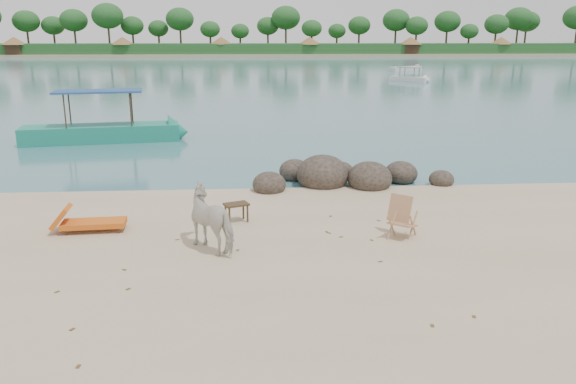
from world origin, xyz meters
name	(u,v)px	position (x,y,z in m)	size (l,w,h in m)	color
water	(253,64)	(0.00, 90.00, 0.00)	(400.00, 400.00, 0.00)	#386871
far_shore	(251,53)	(0.00, 170.00, 0.00)	(420.00, 90.00, 1.40)	tan
far_scenery	(251,43)	(0.03, 136.70, 3.14)	(420.00, 18.00, 9.50)	#1E4C1E
boulders	(340,177)	(2.02, 6.49, 0.23)	(6.29, 2.86, 1.22)	#2D271E
cow	(215,220)	(-1.56, 1.06, 0.67)	(0.73, 1.60, 1.35)	silver
side_table	(237,214)	(-1.14, 2.82, 0.24)	(0.58, 0.38, 0.47)	#372916
lounge_chair	(94,221)	(-4.48, 2.38, 0.27)	(1.82, 0.64, 0.55)	orange
deck_chair	(403,219)	(2.65, 1.44, 0.46)	(0.59, 0.65, 0.92)	tan
boat_near	(99,99)	(-7.38, 14.89, 1.83)	(7.56, 1.70, 3.66)	#197F68
boat_mid	(410,69)	(16.34, 49.56, 1.22)	(4.98, 1.12, 2.44)	silver
boat_far	(406,68)	(21.32, 69.05, 0.35)	(5.99, 1.35, 0.70)	silver
dead_leaves	(274,264)	(-0.33, 0.14, 0.01)	(7.25, 6.64, 0.00)	brown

